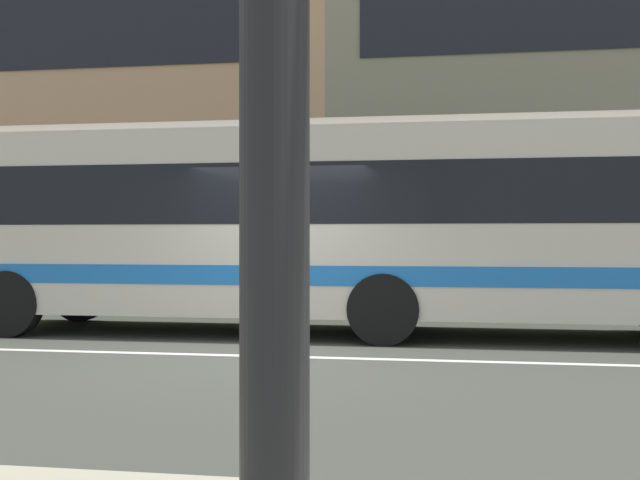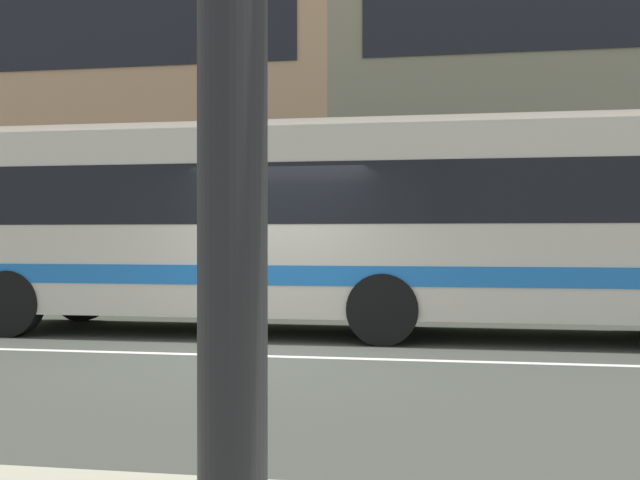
% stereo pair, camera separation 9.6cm
% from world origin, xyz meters
% --- Properties ---
extents(ground_plane, '(160.00, 160.00, 0.00)m').
position_xyz_m(ground_plane, '(0.00, 0.00, 0.00)').
color(ground_plane, '#3D4038').
extents(lane_centre_line, '(60.00, 0.16, 0.01)m').
position_xyz_m(lane_centre_line, '(0.00, 0.00, 0.00)').
color(lane_centre_line, silver).
rests_on(lane_centre_line, ground_plane).
extents(hedge_row_far, '(14.80, 1.10, 1.03)m').
position_xyz_m(hedge_row_far, '(1.15, 6.21, 0.52)').
color(hedge_row_far, '#175516').
rests_on(hedge_row_far, ground_plane).
extents(apartment_block_left, '(19.80, 10.93, 12.66)m').
position_xyz_m(apartment_block_left, '(-10.71, 15.85, 6.33)').
color(apartment_block_left, tan).
rests_on(apartment_block_left, ground_plane).
extents(transit_bus, '(11.84, 2.59, 3.20)m').
position_xyz_m(transit_bus, '(0.76, 2.43, 1.76)').
color(transit_bus, beige).
rests_on(transit_bus, ground_plane).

